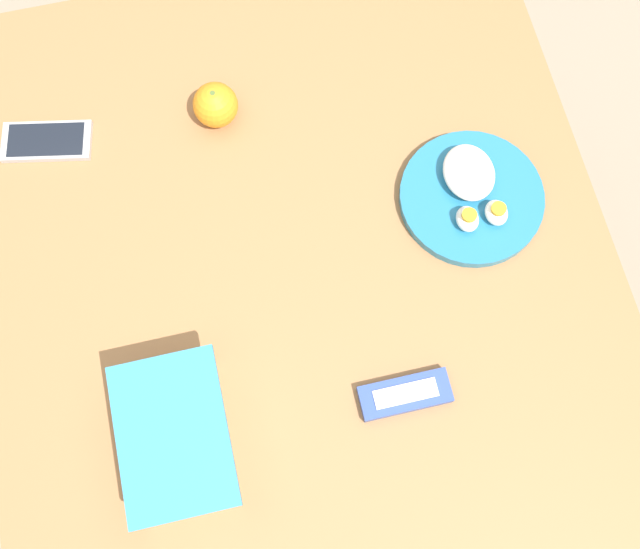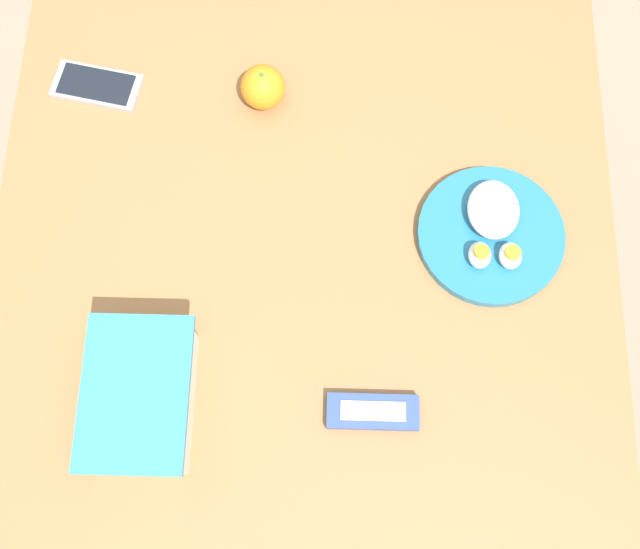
{
  "view_description": "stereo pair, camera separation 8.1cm",
  "coord_description": "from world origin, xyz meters",
  "px_view_note": "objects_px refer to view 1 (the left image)",
  "views": [
    {
      "loc": [
        -0.34,
        0.05,
        1.81
      ],
      "look_at": [
        -0.02,
        -0.03,
        0.79
      ],
      "focal_mm": 42.0,
      "sensor_mm": 36.0,
      "label": 1
    },
    {
      "loc": [
        -0.35,
        -0.03,
        1.81
      ],
      "look_at": [
        -0.02,
        -0.03,
        0.79
      ],
      "focal_mm": 42.0,
      "sensor_mm": 36.0,
      "label": 2
    }
  ],
  "objects_px": {
    "food_container": "(179,439)",
    "cell_phone": "(47,141)",
    "rice_plate": "(471,194)",
    "orange_fruit": "(215,105)",
    "candy_bar": "(405,395)"
  },
  "relations": [
    {
      "from": "food_container",
      "to": "cell_phone",
      "type": "xyz_separation_m",
      "value": [
        0.5,
        0.13,
        -0.04
      ]
    },
    {
      "from": "food_container",
      "to": "rice_plate",
      "type": "xyz_separation_m",
      "value": [
        0.26,
        -0.49,
        -0.03
      ]
    },
    {
      "from": "food_container",
      "to": "orange_fruit",
      "type": "distance_m",
      "value": 0.51
    },
    {
      "from": "rice_plate",
      "to": "cell_phone",
      "type": "relative_size",
      "value": 1.48
    },
    {
      "from": "orange_fruit",
      "to": "candy_bar",
      "type": "height_order",
      "value": "orange_fruit"
    },
    {
      "from": "candy_bar",
      "to": "rice_plate",
      "type": "bearing_deg",
      "value": -32.95
    },
    {
      "from": "orange_fruit",
      "to": "candy_bar",
      "type": "distance_m",
      "value": 0.52
    },
    {
      "from": "candy_bar",
      "to": "cell_phone",
      "type": "relative_size",
      "value": 0.86
    },
    {
      "from": "food_container",
      "to": "candy_bar",
      "type": "distance_m",
      "value": 0.31
    },
    {
      "from": "rice_plate",
      "to": "candy_bar",
      "type": "height_order",
      "value": "rice_plate"
    },
    {
      "from": "food_container",
      "to": "cell_phone",
      "type": "bearing_deg",
      "value": 14.72
    },
    {
      "from": "candy_bar",
      "to": "cell_phone",
      "type": "height_order",
      "value": "candy_bar"
    },
    {
      "from": "orange_fruit",
      "to": "rice_plate",
      "type": "bearing_deg",
      "value": -122.69
    },
    {
      "from": "food_container",
      "to": "orange_fruit",
      "type": "bearing_deg",
      "value": -15.77
    },
    {
      "from": "rice_plate",
      "to": "cell_phone",
      "type": "height_order",
      "value": "rice_plate"
    }
  ]
}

